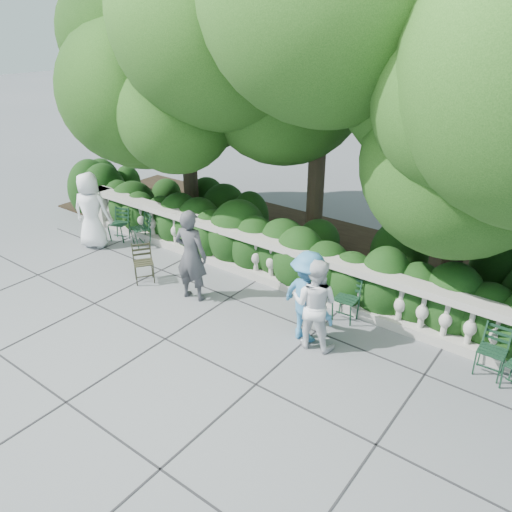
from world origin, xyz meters
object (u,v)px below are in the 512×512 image
Objects in this scene: chair_f at (511,395)px; chair_weathered at (146,284)px; chair_d at (341,323)px; person_woman_grey at (191,256)px; chair_a at (136,246)px; chair_e at (484,379)px; chair_b at (118,242)px; person_businessman at (91,210)px; person_older_blue at (308,297)px; person_casual_man at (315,304)px.

chair_f is 1.00× the size of chair_weathered.
chair_d is 3.14m from person_woman_grey.
chair_e is at bearing 21.72° from chair_a.
chair_b is 9.22m from chair_f.
person_businessman is (-9.05, -0.53, 0.93)m from chair_e.
person_businessman reaches higher than person_older_blue.
chair_weathered is 3.86m from person_older_blue.
chair_a is 8.65m from chair_f.
chair_a is 1.00× the size of chair_b.
chair_d is at bearing -105.22° from person_casual_man.
chair_a and chair_weathered have the same top height.
person_woman_grey reaches higher than chair_weathered.
person_businessman is 6.24m from person_older_blue.
chair_f is (9.22, -0.07, 0.00)m from chair_b.
chair_f is at bearing 20.82° from chair_a.
chair_e is 0.51× the size of person_casual_man.
chair_b is 6.25m from chair_d.
chair_d is (5.67, 0.01, 0.00)m from chair_a.
chair_b is at bearing -17.03° from person_casual_man.
chair_d is 0.45× the size of person_businessman.
chair_f is 7.05m from chair_weathered.
person_businessman is 0.99× the size of person_woman_grey.
chair_e is 0.45× the size of person_woman_grey.
chair_b is at bearing -146.17° from chair_a.
chair_f is 3.40m from person_older_blue.
chair_e is at bearing -3.79° from chair_d.
chair_f is at bearing 159.23° from person_businessman.
chair_d is 4.18m from chair_weathered.
chair_b is 0.50× the size of person_older_blue.
person_casual_man is (3.93, 0.29, 0.82)m from chair_weathered.
chair_f is 0.45× the size of person_businessman.
person_casual_man is at bearing -50.21° from chair_weathered.
chair_e is (8.79, 0.07, 0.00)m from chair_b.
chair_e is 1.00× the size of chair_f.
chair_b is 0.45× the size of person_businessman.
chair_a is 1.00× the size of chair_weathered.
chair_b is 0.45× the size of person_woman_grey.
chair_b is (-0.57, -0.12, 0.00)m from chair_a.
person_businessman reaches higher than chair_e.
chair_a and chair_f have the same top height.
chair_d is at bearing -93.85° from person_older_blue.
chair_b is 0.51× the size of person_casual_man.
person_casual_man is 0.20m from person_older_blue.
chair_b is 1.06m from person_businessman.
chair_e is at bearing -18.10° from chair_b.
person_older_blue is (3.75, 0.36, 0.84)m from chair_weathered.
chair_weathered is at bearing -158.14° from chair_f.
chair_d is at bearing 178.24° from chair_e.
chair_d is at bearing -17.43° from chair_b.
person_woman_grey reaches higher than person_casual_man.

